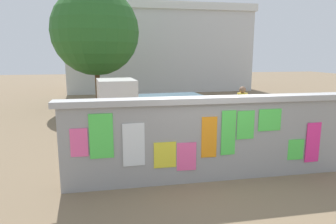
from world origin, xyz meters
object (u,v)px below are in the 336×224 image
bicycle_near (107,154)px  tree_roadside (95,32)px  person_bystander (171,121)px  auto_rickshaw_truck (146,107)px  person_walking (242,105)px  motorcycle (265,138)px

bicycle_near → tree_roadside: (-0.50, 8.90, 3.41)m
person_bystander → tree_roadside: (-2.11, 8.51, 2.79)m
auto_rickshaw_truck → person_bystander: 2.85m
person_walking → tree_roadside: tree_roadside is taller
person_walking → person_bystander: (-2.81, -1.96, 0.00)m
bicycle_near → auto_rickshaw_truck: bearing=67.9°
bicycle_near → person_bystander: size_ratio=1.02×
person_bystander → auto_rickshaw_truck: bearing=95.9°
auto_rickshaw_truck → person_walking: size_ratio=2.30×
person_walking → person_bystander: size_ratio=1.00×
motorcycle → person_bystander: 2.61m
person_walking → tree_roadside: size_ratio=0.27×
auto_rickshaw_truck → motorcycle: (2.84, -3.00, -0.44)m
bicycle_near → person_walking: size_ratio=1.02×
motorcycle → person_bystander: bearing=176.3°
person_bystander → tree_roadside: bearing=103.9°
bicycle_near → motorcycle: bearing=3.2°
auto_rickshaw_truck → person_walking: bearing=-15.8°
person_walking → person_bystander: same height
motorcycle → person_walking: 2.20m
tree_roadside → auto_rickshaw_truck: bearing=-72.3°
auto_rickshaw_truck → person_walking: 3.23m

